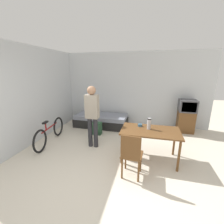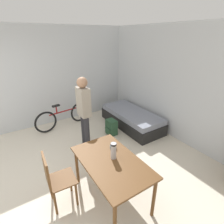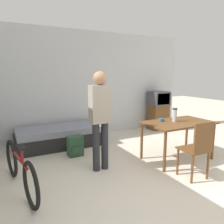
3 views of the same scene
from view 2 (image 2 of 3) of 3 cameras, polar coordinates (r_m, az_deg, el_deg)
ground_plane at (r=3.56m, az=-26.92°, el=-22.55°), size 20.00×20.00×0.00m
wall_back at (r=4.48m, az=20.15°, el=8.37°), size 5.76×0.06×2.70m
wall_left at (r=5.39m, az=-14.21°, el=11.53°), size 0.06×4.55×2.70m
daybed at (r=5.09m, az=6.40°, el=-2.11°), size 1.94×0.87×0.44m
dining_table at (r=2.73m, az=-0.24°, el=-17.00°), size 1.31×0.78×0.73m
wooden_chair at (r=2.84m, az=-18.09°, el=-19.93°), size 0.42×0.42×0.93m
bicycle at (r=5.16m, az=-15.48°, el=-1.38°), size 0.29×1.64×0.71m
person_standing at (r=3.81m, az=-9.15°, el=0.96°), size 0.34×0.22×1.67m
thermos_flask at (r=2.64m, az=0.49°, el=-12.33°), size 0.09×0.09×0.26m
mate_bowl at (r=2.91m, az=0.39°, el=-11.33°), size 0.10×0.10×0.06m
backpack at (r=4.63m, az=-0.24°, el=-4.99°), size 0.29×0.24×0.41m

